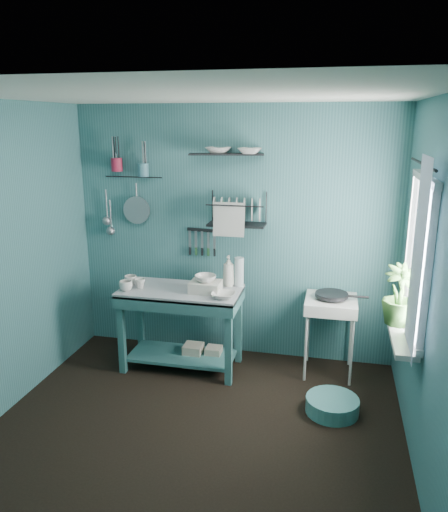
% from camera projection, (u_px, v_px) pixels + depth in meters
% --- Properties ---
extents(floor, '(3.20, 3.20, 0.00)m').
position_uv_depth(floor, '(193.00, 433.00, 3.86)').
color(floor, black).
rests_on(floor, ground).
extents(ceiling, '(3.20, 3.20, 0.00)m').
position_uv_depth(ceiling, '(187.00, 94.00, 3.21)').
color(ceiling, silver).
rests_on(ceiling, ground).
extents(wall_back, '(3.20, 0.00, 3.20)m').
position_uv_depth(wall_back, '(234.00, 234.00, 4.94)').
color(wall_back, '#336568').
rests_on(wall_back, ground).
extents(wall_front, '(3.20, 0.00, 3.20)m').
position_uv_depth(wall_front, '(90.00, 384.00, 2.12)').
color(wall_front, '#336568').
rests_on(wall_front, ground).
extents(wall_right, '(0.00, 3.00, 3.00)m').
position_uv_depth(wall_right, '(430.00, 296.00, 3.19)').
color(wall_right, '#336568').
rests_on(wall_right, ground).
extents(work_counter, '(1.20, 0.71, 0.80)m').
position_uv_depth(work_counter, '(181.00, 329.00, 4.80)').
color(work_counter, '#2E6162').
rests_on(work_counter, floor).
extents(mug_left, '(0.12, 0.12, 0.10)m').
position_uv_depth(mug_left, '(126.00, 286.00, 4.64)').
color(mug_left, beige).
rests_on(mug_left, work_counter).
extents(mug_mid, '(0.14, 0.14, 0.09)m').
position_uv_depth(mug_mid, '(140.00, 284.00, 4.71)').
color(mug_mid, beige).
rests_on(mug_mid, work_counter).
extents(mug_right, '(0.17, 0.17, 0.10)m').
position_uv_depth(mug_right, '(131.00, 281.00, 4.79)').
color(mug_right, beige).
rests_on(mug_right, work_counter).
extents(wash_tub, '(0.28, 0.22, 0.10)m').
position_uv_depth(wash_tub, '(205.00, 287.00, 4.61)').
color(wash_tub, beige).
rests_on(wash_tub, work_counter).
extents(tub_bowl, '(0.20, 0.19, 0.06)m').
position_uv_depth(tub_bowl, '(205.00, 278.00, 4.59)').
color(tub_bowl, beige).
rests_on(tub_bowl, wash_tub).
extents(soap_bottle, '(0.12, 0.12, 0.30)m').
position_uv_depth(soap_bottle, '(228.00, 271.00, 4.76)').
color(soap_bottle, beige).
rests_on(soap_bottle, work_counter).
extents(water_bottle, '(0.09, 0.09, 0.28)m').
position_uv_depth(water_bottle, '(239.00, 272.00, 4.76)').
color(water_bottle, silver).
rests_on(water_bottle, work_counter).
extents(counter_bowl, '(0.22, 0.22, 0.05)m').
position_uv_depth(counter_bowl, '(223.00, 295.00, 4.45)').
color(counter_bowl, beige).
rests_on(counter_bowl, work_counter).
extents(hotplate_stand, '(0.51, 0.51, 0.75)m').
position_uv_depth(hotplate_stand, '(329.00, 336.00, 4.70)').
color(hotplate_stand, silver).
rests_on(hotplate_stand, floor).
extents(frying_pan, '(0.30, 0.30, 0.03)m').
position_uv_depth(frying_pan, '(332.00, 295.00, 4.59)').
color(frying_pan, black).
rests_on(frying_pan, hotplate_stand).
extents(knife_strip, '(0.32, 0.06, 0.03)m').
position_uv_depth(knife_strip, '(202.00, 230.00, 4.98)').
color(knife_strip, black).
rests_on(knife_strip, wall_back).
extents(dish_rack, '(0.55, 0.24, 0.32)m').
position_uv_depth(dish_rack, '(237.00, 209.00, 4.74)').
color(dish_rack, black).
rests_on(dish_rack, wall_back).
extents(upper_shelf, '(0.72, 0.30, 0.01)m').
position_uv_depth(upper_shelf, '(226.00, 154.00, 4.66)').
color(upper_shelf, black).
rests_on(upper_shelf, wall_back).
extents(shelf_bowl_left, '(0.25, 0.25, 0.06)m').
position_uv_depth(shelf_bowl_left, '(218.00, 149.00, 4.66)').
color(shelf_bowl_left, beige).
rests_on(shelf_bowl_left, upper_shelf).
extents(shelf_bowl_right, '(0.23, 0.23, 0.05)m').
position_uv_depth(shelf_bowl_right, '(250.00, 156.00, 4.61)').
color(shelf_bowl_right, beige).
rests_on(shelf_bowl_right, upper_shelf).
extents(utensil_cup_magenta, '(0.11, 0.11, 0.13)m').
position_uv_depth(utensil_cup_magenta, '(117.00, 165.00, 4.95)').
color(utensil_cup_magenta, '#A81F3B').
rests_on(utensil_cup_magenta, wall_back).
extents(utensil_cup_teal, '(0.11, 0.11, 0.13)m').
position_uv_depth(utensil_cup_teal, '(143.00, 170.00, 4.90)').
color(utensil_cup_teal, '#3B6D7B').
rests_on(utensil_cup_teal, wall_back).
extents(colander, '(0.28, 0.03, 0.28)m').
position_uv_depth(colander, '(137.00, 210.00, 5.06)').
color(colander, '#96989E').
rests_on(colander, wall_back).
extents(ladle_outer, '(0.01, 0.01, 0.30)m').
position_uv_depth(ladle_outer, '(107.00, 204.00, 5.12)').
color(ladle_outer, '#96989E').
rests_on(ladle_outer, wall_back).
extents(ladle_inner, '(0.01, 0.01, 0.30)m').
position_uv_depth(ladle_inner, '(110.00, 214.00, 5.14)').
color(ladle_inner, '#96989E').
rests_on(ladle_inner, wall_back).
extents(hook_rail, '(0.60, 0.01, 0.01)m').
position_uv_depth(hook_rail, '(134.00, 177.00, 4.99)').
color(hook_rail, black).
rests_on(hook_rail, wall_back).
extents(window_glass, '(0.00, 1.10, 1.10)m').
position_uv_depth(window_glass, '(420.00, 256.00, 3.58)').
color(window_glass, white).
rests_on(window_glass, wall_right).
extents(windowsill, '(0.16, 0.95, 0.04)m').
position_uv_depth(windowsill, '(400.00, 331.00, 3.75)').
color(windowsill, silver).
rests_on(windowsill, wall_right).
extents(curtain, '(0.00, 1.35, 1.35)m').
position_uv_depth(curtain, '(417.00, 259.00, 3.30)').
color(curtain, silver).
rests_on(curtain, wall_right).
extents(curtain_rod, '(0.02, 1.05, 0.02)m').
position_uv_depth(curtain_rod, '(423.00, 164.00, 3.42)').
color(curtain_rod, black).
rests_on(curtain_rod, wall_right).
extents(potted_plant, '(0.32, 0.32, 0.47)m').
position_uv_depth(potted_plant, '(400.00, 295.00, 3.77)').
color(potted_plant, '#386629').
rests_on(potted_plant, windowsill).
extents(storage_tin_large, '(0.18, 0.18, 0.22)m').
position_uv_depth(storage_tin_large, '(193.00, 355.00, 4.91)').
color(storage_tin_large, tan).
rests_on(storage_tin_large, floor).
extents(storage_tin_small, '(0.15, 0.15, 0.20)m').
position_uv_depth(storage_tin_small, '(214.00, 357.00, 4.89)').
color(storage_tin_small, tan).
rests_on(storage_tin_small, floor).
extents(floor_basin, '(0.44, 0.44, 0.13)m').
position_uv_depth(floor_basin, '(332.00, 405.00, 4.12)').
color(floor_basin, teal).
rests_on(floor_basin, floor).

